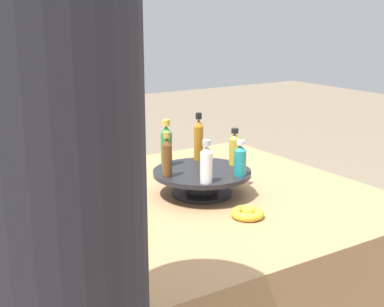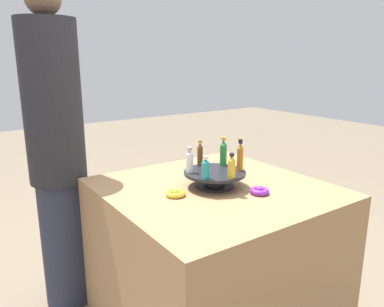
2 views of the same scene
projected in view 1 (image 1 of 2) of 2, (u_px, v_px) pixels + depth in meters
The scene contains 11 objects.
display_stand at pixel (202, 179), 1.47m from camera, with size 0.27×0.27×0.07m.
bottle_teal at pixel (240, 159), 1.41m from camera, with size 0.03×0.03×0.10m.
bottle_gold at pixel (234, 148), 1.51m from camera, with size 0.03×0.03×0.11m.
bottle_amber at pixel (199, 138), 1.55m from camera, with size 0.03×0.03×0.14m.
bottle_green at pixel (166, 145), 1.49m from camera, with size 0.03×0.03×0.13m.
bottle_brown at pixel (168, 157), 1.39m from camera, with size 0.03×0.03×0.12m.
bottle_clear at pixel (206, 163), 1.34m from camera, with size 0.03×0.03×0.11m.
ribbon_bow_teal at pixel (129, 192), 1.47m from camera, with size 0.08×0.08×0.02m.
ribbon_bow_gold at pixel (247, 213), 1.31m from camera, with size 0.08×0.08×0.03m.
ribbon_bow_purple at pixel (232, 172), 1.65m from camera, with size 0.08×0.08×0.03m.
person_figure at pixel (52, 305), 0.74m from camera, with size 0.27×0.27×1.59m.
Camera 1 is at (1.17, -0.78, 1.19)m, focal length 50.00 mm.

